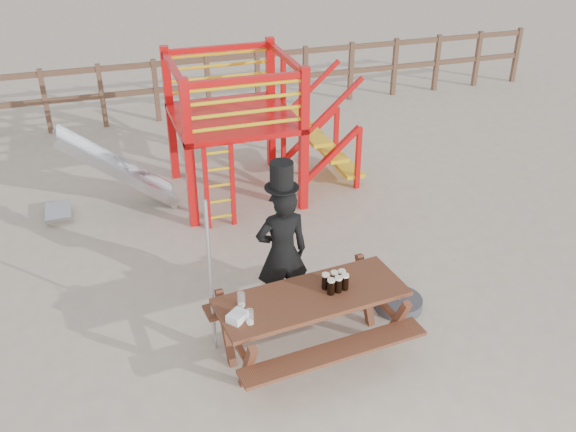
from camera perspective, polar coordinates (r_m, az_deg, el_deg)
The scene contains 10 objects.
ground at distance 6.93m, azimuth 1.12°, elevation -11.13°, with size 60.00×60.00×0.00m, color #BFAC94.
back_fence at distance 12.66m, azimuth -9.42°, elevation 11.74°, with size 15.09×0.09×1.20m.
playground_fort at distance 9.40m, azimuth -5.27°, elevation 7.89°, with size 4.71×1.84×2.10m.
picnic_table at distance 6.52m, azimuth 2.08°, elevation -8.94°, with size 2.01×1.49×0.73m.
man_with_hat at distance 6.85m, azimuth -0.53°, elevation -3.01°, with size 0.58×0.39×1.86m.
metal_pole at distance 6.37m, azimuth -6.89°, elevation -5.58°, with size 0.04×0.04×1.75m, color #B2B2B7.
parasol_base at distance 7.46m, azimuth 9.78°, elevation -7.63°, with size 0.54×0.54×0.23m.
paper_bag at distance 6.03m, azimuth -4.53°, elevation -8.92°, with size 0.18×0.14×0.08m, color white.
stout_pints at distance 6.40m, azimuth 4.29°, elevation -5.84°, with size 0.26×0.19×0.17m.
empty_glasses at distance 6.08m, azimuth -3.81°, elevation -8.21°, with size 0.08×0.35×0.15m.
Camera 1 is at (-1.75, -4.96, 4.51)m, focal length 40.00 mm.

